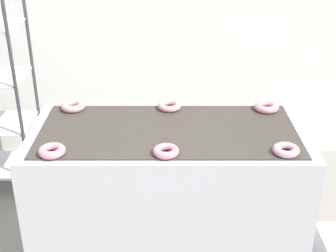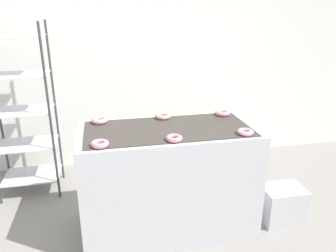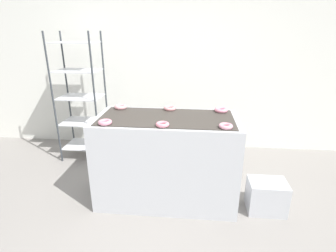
# 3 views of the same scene
# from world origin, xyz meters

# --- Properties ---
(wall_back) EXTENTS (8.00, 0.05, 2.80)m
(wall_back) POSITION_xyz_m (0.00, 2.12, 1.40)
(wall_back) COLOR silver
(wall_back) RESTS_ON ground_plane
(fryer_machine) EXTENTS (1.49, 0.72, 0.97)m
(fryer_machine) POSITION_xyz_m (0.00, 0.61, 0.48)
(fryer_machine) COLOR #B7BABF
(fryer_machine) RESTS_ON ground_plane
(baking_rack_cart) EXTENTS (0.61, 0.46, 1.80)m
(baking_rack_cart) POSITION_xyz_m (-1.33, 1.55, 0.92)
(baking_rack_cart) COLOR #33383D
(baking_rack_cart) RESTS_ON ground_plane
(glaze_bin) EXTENTS (0.39, 0.29, 0.34)m
(glaze_bin) POSITION_xyz_m (1.07, 0.48, 0.17)
(glaze_bin) COLOR #B7BABF
(glaze_bin) RESTS_ON ground_plane
(donut_near_left) EXTENTS (0.13, 0.13, 0.04)m
(donut_near_left) POSITION_xyz_m (-0.56, 0.34, 0.98)
(donut_near_left) COLOR pink
(donut_near_left) RESTS_ON fryer_machine
(donut_near_center) EXTENTS (0.13, 0.13, 0.04)m
(donut_near_center) POSITION_xyz_m (-0.01, 0.34, 0.98)
(donut_near_center) COLOR pink
(donut_near_center) RESTS_ON fryer_machine
(donut_near_right) EXTENTS (0.13, 0.13, 0.04)m
(donut_near_right) POSITION_xyz_m (0.57, 0.35, 0.98)
(donut_near_right) COLOR pink
(donut_near_right) RESTS_ON fryer_machine
(donut_far_left) EXTENTS (0.14, 0.14, 0.04)m
(donut_far_left) POSITION_xyz_m (-0.56, 0.88, 0.99)
(donut_far_left) COLOR #D09296
(donut_far_left) RESTS_ON fryer_machine
(donut_far_center) EXTENTS (0.14, 0.14, 0.04)m
(donut_far_center) POSITION_xyz_m (0.01, 0.88, 0.98)
(donut_far_center) COLOR #D58D8E
(donut_far_center) RESTS_ON fryer_machine
(donut_far_right) EXTENTS (0.14, 0.14, 0.04)m
(donut_far_right) POSITION_xyz_m (0.58, 0.86, 0.99)
(donut_far_right) COLOR pink
(donut_far_right) RESTS_ON fryer_machine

